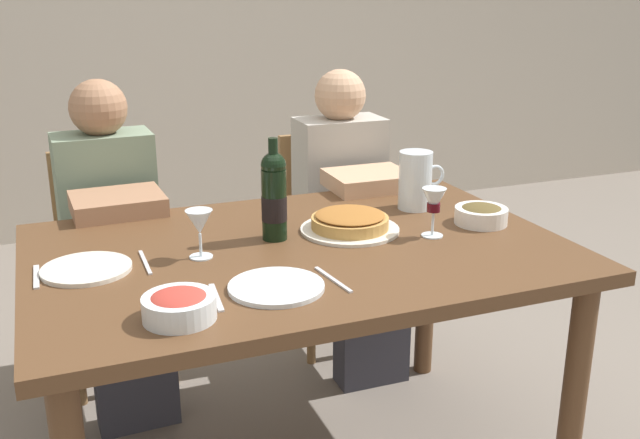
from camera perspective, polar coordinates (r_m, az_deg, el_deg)
The scene contains 18 objects.
dining_table at distance 2.09m, azimuth -1.62°, elevation -4.49°, with size 1.50×1.00×0.76m.
wine_bottle at distance 2.08m, azimuth -3.64°, elevation 1.85°, with size 0.07×0.07×0.30m.
water_pitcher at distance 2.40m, azimuth 7.52°, elevation 2.82°, with size 0.16×0.11×0.19m.
baked_tart at distance 2.18m, azimuth 2.37°, elevation -0.22°, with size 0.30×0.30×0.06m.
salad_bowl at distance 1.64m, azimuth -11.03°, elevation -6.64°, with size 0.16×0.16×0.07m.
olive_bowl at distance 2.30m, azimuth 12.57°, elevation 0.44°, with size 0.16×0.16×0.06m.
wine_glass_left_diner at distance 1.97m, azimuth -9.47°, elevation -0.33°, with size 0.07×0.07×0.13m.
wine_glass_right_diner at distance 2.13m, azimuth 8.94°, elevation 1.32°, with size 0.07×0.07×0.15m.
dinner_plate_left_setting at distance 1.98m, azimuth -17.91°, elevation -3.71°, with size 0.23×0.23×0.01m, color silver.
dinner_plate_right_setting at distance 1.78m, azimuth -3.46°, elevation -5.31°, with size 0.24×0.24×0.01m, color silver.
fork_left_setting at distance 1.98m, azimuth -21.43°, elevation -4.21°, with size 0.16×0.01×0.01m, color silver.
knife_left_setting at distance 1.99m, azimuth -13.60°, elevation -3.29°, with size 0.18×0.01×0.01m, color silver.
knife_right_setting at distance 1.83m, azimuth 1.03°, elevation -4.74°, with size 0.18×0.01×0.01m, color silver.
spoon_right_setting at distance 1.74m, azimuth -8.18°, elevation -6.09°, with size 0.16×0.01×0.01m, color silver.
chair_left at distance 2.91m, azimuth -16.33°, elevation -2.22°, with size 0.41×0.41×0.87m.
diner_left at distance 2.65m, azimuth -15.87°, elevation -1.44°, with size 0.35×0.51×1.16m.
chair_right at distance 3.08m, azimuth 0.65°, elevation -0.37°, with size 0.41×0.41×0.87m.
diner_right at distance 2.84m, azimuth 2.40°, elevation 0.52°, with size 0.34×0.50×1.16m.
Camera 1 is at (-0.65, -1.82, 1.47)m, focal length 40.65 mm.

